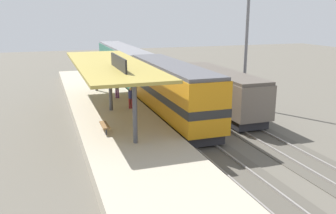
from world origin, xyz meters
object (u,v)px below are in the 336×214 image
Objects in this scene: locomotive at (171,91)px; passenger_carriage_single at (123,64)px; freight_car at (220,91)px; person_waiting at (117,88)px; person_walking at (130,97)px; light_mast at (248,13)px; platform_bench at (105,125)px.

passenger_carriage_single is at bearing 90.00° from locomotive.
person_waiting is (-7.90, 4.81, -0.12)m from freight_car.
person_waiting is at bearing 94.25° from person_walking.
light_mast reaches higher than person_walking.
locomotive is 8.44× the size of person_waiting.
locomotive is (6.00, 3.94, 1.07)m from platform_bench.
freight_car is (10.60, 4.56, 0.63)m from platform_bench.
passenger_carriage_single reaches higher than person_walking.
light_mast is at bearing 23.38° from platform_bench.
passenger_carriage_single reaches higher than person_waiting.
light_mast is 13.33m from person_waiting.
locomotive is 4.66m from freight_car.
locomotive reaches higher than freight_car.
locomotive is 18.00m from passenger_carriage_single.
person_walking is (-3.00, -16.61, -0.46)m from passenger_carriage_single.
person_waiting is (-3.30, 5.44, -0.56)m from locomotive.
light_mast is (7.80, -15.97, 6.08)m from passenger_carriage_single.
light_mast reaches higher than passenger_carriage_single.
person_waiting is at bearing -104.73° from passenger_carriage_single.
light_mast reaches higher than platform_bench.
person_waiting is (2.70, 9.37, 0.51)m from platform_bench.
person_walking is at bearing 60.66° from platform_bench.
freight_car is at bearing -31.35° from person_waiting.
person_waiting is (-3.30, -12.56, -0.46)m from passenger_carriage_single.
person_waiting is at bearing 148.65° from freight_car.
passenger_carriage_single is at bearing 79.75° from person_walking.
light_mast is (7.80, 2.03, 5.99)m from locomotive.
passenger_carriage_single is 1.67× the size of freight_car.
freight_car is at bearing 23.27° from platform_bench.
locomotive is 6.39m from person_waiting.
locomotive is at bearing 33.27° from platform_bench.
person_walking is (3.00, 5.33, 0.51)m from platform_bench.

